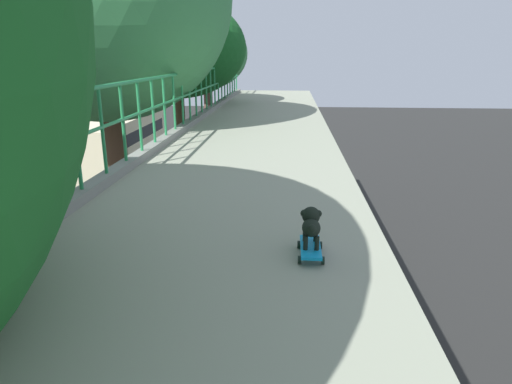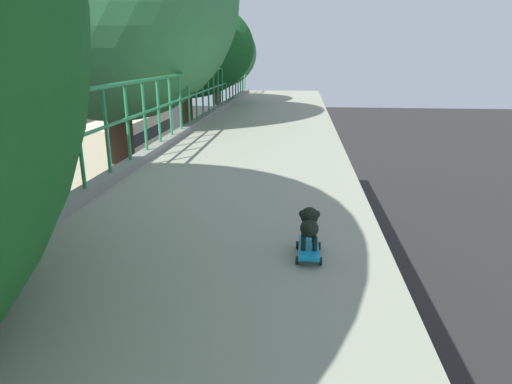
# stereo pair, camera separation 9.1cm
# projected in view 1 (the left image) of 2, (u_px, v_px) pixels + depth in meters

# --- Properties ---
(car_yellow_cab_fifth) EXTENTS (1.78, 4.23, 1.67)m
(car_yellow_cab_fifth) POSITION_uv_depth(u_px,v_px,m) (52.00, 281.00, 12.38)
(car_yellow_cab_fifth) COLOR yellow
(car_yellow_cab_fifth) RESTS_ON ground
(city_bus) EXTENTS (2.67, 10.30, 3.27)m
(city_bus) POSITION_uv_depth(u_px,v_px,m) (120.00, 142.00, 26.32)
(city_bus) COLOR beige
(city_bus) RESTS_ON ground
(roadside_tree_far) EXTENTS (4.60, 4.60, 8.62)m
(roadside_tree_far) POSITION_uv_depth(u_px,v_px,m) (176.00, 49.00, 14.51)
(roadside_tree_far) COLOR #483A25
(roadside_tree_far) RESTS_ON ground
(roadside_tree_farthest) EXTENTS (3.82, 3.82, 8.47)m
(roadside_tree_farthest) POSITION_uv_depth(u_px,v_px,m) (207.00, 55.00, 20.68)
(roadside_tree_farthest) COLOR #4E372E
(roadside_tree_farthest) RESTS_ON ground
(toy_skateboard) EXTENTS (0.20, 0.44, 0.09)m
(toy_skateboard) POSITION_uv_depth(u_px,v_px,m) (310.00, 248.00, 3.52)
(toy_skateboard) COLOR #0E90CD
(toy_skateboard) RESTS_ON overpass_deck
(small_dog) EXTENTS (0.17, 0.35, 0.29)m
(small_dog) POSITION_uv_depth(u_px,v_px,m) (311.00, 223.00, 3.51)
(small_dog) COLOR black
(small_dog) RESTS_ON toy_skateboard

